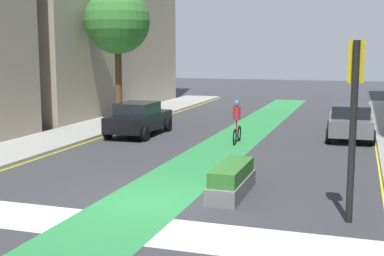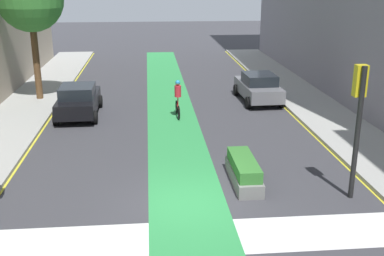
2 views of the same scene
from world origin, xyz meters
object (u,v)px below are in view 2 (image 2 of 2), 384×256
Objects in this scene: traffic_signal_near_right at (359,107)px; car_black_left_far at (78,100)px; car_grey_right_far at (258,87)px; cyclist_in_lane at (178,98)px; median_planter at (244,171)px.

traffic_signal_near_right is 0.99× the size of car_black_left_far.
car_black_left_far is (-9.47, -1.99, 0.00)m from car_grey_right_far.
car_black_left_far is 4.90m from cyclist_in_lane.
car_black_left_far is 10.81m from median_planter.
median_planter is (-2.91, -10.56, -0.40)m from car_grey_right_far.
traffic_signal_near_right is 12.05m from car_grey_right_far.
cyclist_in_lane is (-4.84, 9.24, -1.96)m from traffic_signal_near_right.
traffic_signal_near_right reaches higher than car_grey_right_far.
car_black_left_far is at bearing -168.15° from car_grey_right_far.
cyclist_in_lane reaches higher than median_planter.
cyclist_in_lane is at bearing -150.40° from car_grey_right_far.
traffic_signal_near_right is 4.23m from median_planter.
car_grey_right_far is 1.01× the size of car_black_left_far.
car_grey_right_far is 1.57× the size of median_planter.
cyclist_in_lane is (-4.61, -2.62, 0.17)m from car_grey_right_far.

